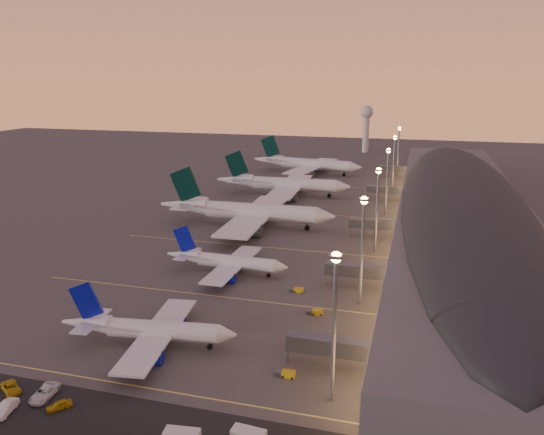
{
  "coord_description": "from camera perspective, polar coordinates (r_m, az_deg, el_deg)",
  "views": [
    {
      "loc": [
        47.21,
        -116.56,
        51.77
      ],
      "look_at": [
        2.0,
        45.0,
        7.0
      ],
      "focal_mm": 35.0,
      "sensor_mm": 36.0,
      "label": 1
    }
  ],
  "objects": [
    {
      "name": "ground",
      "position": [
        136.0,
        -5.98,
        -7.52
      ],
      "size": [
        700.0,
        700.0,
        0.0
      ],
      "primitive_type": "plane",
      "color": "#423F3D"
    },
    {
      "name": "airliner_narrow_south",
      "position": [
        109.82,
        -13.17,
        -11.66
      ],
      "size": [
        35.99,
        32.41,
        12.85
      ],
      "rotation": [
        0.0,
        0.0,
        0.13
      ],
      "color": "silver",
      "rests_on": "ground"
    },
    {
      "name": "airliner_narrow_north",
      "position": [
        144.63,
        -4.96,
        -4.73
      ],
      "size": [
        34.9,
        31.09,
        12.5
      ],
      "rotation": [
        0.0,
        0.0,
        -0.02
      ],
      "color": "silver",
      "rests_on": "ground"
    },
    {
      "name": "airliner_wide_near",
      "position": [
        188.49,
        -2.87,
        0.66
      ],
      "size": [
        64.53,
        58.62,
        20.69
      ],
      "rotation": [
        0.0,
        0.0,
        0.02
      ],
      "color": "silver",
      "rests_on": "ground"
    },
    {
      "name": "airliner_wide_mid",
      "position": [
        238.12,
        1.13,
        3.62
      ],
      "size": [
        61.25,
        55.68,
        19.63
      ],
      "rotation": [
        0.0,
        0.0,
        0.03
      ],
      "color": "silver",
      "rests_on": "ground"
    },
    {
      "name": "airliner_wide_far",
      "position": [
        293.44,
        3.71,
        5.77
      ],
      "size": [
        62.74,
        57.82,
        20.11
      ],
      "rotation": [
        0.0,
        0.0,
        -0.16
      ],
      "color": "silver",
      "rests_on": "ground"
    },
    {
      "name": "terminal_building",
      "position": [
        194.41,
        19.55,
        1.29
      ],
      "size": [
        56.35,
        255.0,
        17.46
      ],
      "color": "#545459",
      "rests_on": "ground"
    },
    {
      "name": "light_masts",
      "position": [
        185.1,
        11.92,
        3.97
      ],
      "size": [
        2.2,
        217.2,
        25.9
      ],
      "color": "gray",
      "rests_on": "ground"
    },
    {
      "name": "radar_tower",
      "position": [
        379.58,
        10.12,
        10.2
      ],
      "size": [
        9.0,
        9.0,
        32.5
      ],
      "color": "silver",
      "rests_on": "ground"
    },
    {
      "name": "service_lane",
      "position": [
        92.61,
        -19.57,
        -20.02
      ],
      "size": [
        260.0,
        16.0,
        0.01
      ],
      "color": "black",
      "rests_on": "ground"
    },
    {
      "name": "lane_markings",
      "position": [
        171.53,
        -1.09,
        -2.63
      ],
      "size": [
        90.0,
        180.36,
        0.0
      ],
      "color": "#D8C659",
      "rests_on": "ground"
    },
    {
      "name": "baggage_tug_a",
      "position": [
        98.47,
        1.5,
        -16.45
      ],
      "size": [
        3.62,
        1.68,
        1.07
      ],
      "rotation": [
        0.0,
        0.0,
        -0.02
      ],
      "color": "gold",
      "rests_on": "ground"
    },
    {
      "name": "baggage_tug_b",
      "position": [
        107.15,
        3.38,
        -13.66
      ],
      "size": [
        4.07,
        2.54,
        1.13
      ],
      "rotation": [
        0.0,
        0.0,
        0.29
      ],
      "color": "gold",
      "rests_on": "ground"
    },
    {
      "name": "baggage_tug_c",
      "position": [
        132.75,
        2.71,
        -7.8
      ],
      "size": [
        3.63,
        1.72,
        1.06
      ],
      "rotation": [
        0.0,
        0.0,
        0.05
      ],
      "color": "gold",
      "rests_on": "ground"
    },
    {
      "name": "baggage_tug_d",
      "position": [
        121.36,
        4.69,
        -10.11
      ],
      "size": [
        3.71,
        1.85,
        1.06
      ],
      "rotation": [
        0.0,
        0.0,
        0.11
      ],
      "color": "gold",
      "rests_on": "ground"
    },
    {
      "name": "service_van_a",
      "position": [
        100.19,
        -23.27,
        -16.94
      ],
      "size": [
        3.64,
        6.51,
        1.72
      ],
      "primitive_type": "imported",
      "rotation": [
        0.0,
        0.0,
        0.13
      ],
      "color": "silver",
      "rests_on": "ground"
    },
    {
      "name": "service_van_b",
      "position": [
        104.06,
        -26.25,
        -16.13
      ],
      "size": [
        5.6,
        4.87,
        1.43
      ],
      "primitive_type": "imported",
      "rotation": [
        0.0,
        0.0,
        0.97
      ],
      "color": "gold",
      "rests_on": "ground"
    },
    {
      "name": "service_van_c",
      "position": [
        98.75,
        -26.73,
        -17.88
      ],
      "size": [
        2.66,
        5.36,
        1.69
      ],
      "primitive_type": "imported",
      "rotation": [
        0.0,
        0.0,
        0.18
      ],
      "color": "silver",
      "rests_on": "ground"
    },
    {
      "name": "service_van_d",
      "position": [
        96.52,
        -21.93,
        -18.22
      ],
      "size": [
        3.78,
        4.12,
        1.36
      ],
      "primitive_type": "imported",
      "rotation": [
        0.0,
        0.0,
        -0.68
      ],
      "color": "gold",
      "rests_on": "ground"
    }
  ]
}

